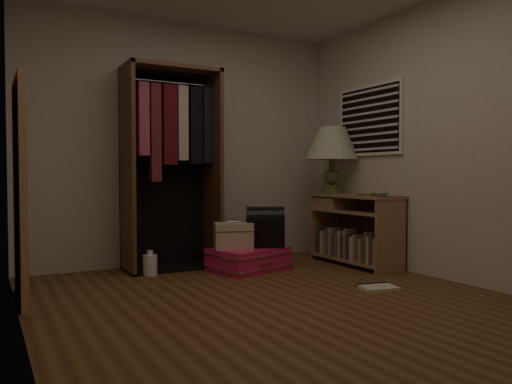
% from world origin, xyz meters
% --- Properties ---
extents(ground, '(4.00, 4.00, 0.00)m').
position_xyz_m(ground, '(0.00, 0.00, 0.00)').
color(ground, brown).
rests_on(ground, ground).
extents(room_walls, '(3.52, 4.02, 2.60)m').
position_xyz_m(room_walls, '(0.08, 0.04, 1.50)').
color(room_walls, beige).
rests_on(room_walls, ground).
extents(console_bookshelf, '(0.42, 1.12, 0.75)m').
position_xyz_m(console_bookshelf, '(1.54, 1.04, 0.39)').
color(console_bookshelf, '#986F49').
rests_on(console_bookshelf, ground).
extents(open_wardrobe, '(0.95, 0.50, 2.05)m').
position_xyz_m(open_wardrobe, '(-0.24, 1.78, 1.21)').
color(open_wardrobe, brown).
rests_on(open_wardrobe, ground).
extents(floor_mirror, '(0.06, 0.80, 1.70)m').
position_xyz_m(floor_mirror, '(-1.70, 1.00, 0.85)').
color(floor_mirror, tan).
rests_on(floor_mirror, ground).
extents(pink_suitcase, '(0.86, 0.71, 0.23)m').
position_xyz_m(pink_suitcase, '(0.39, 1.26, 0.11)').
color(pink_suitcase, '#E51C5A').
rests_on(pink_suitcase, ground).
extents(train_case, '(0.44, 0.37, 0.27)m').
position_xyz_m(train_case, '(0.23, 1.28, 0.36)').
color(train_case, '#C3B495').
rests_on(train_case, pink_suitcase).
extents(black_bag, '(0.44, 0.38, 0.41)m').
position_xyz_m(black_bag, '(0.56, 1.24, 0.44)').
color(black_bag, black).
rests_on(black_bag, pink_suitcase).
extents(table_lamp, '(0.62, 0.62, 0.75)m').
position_xyz_m(table_lamp, '(1.54, 1.41, 1.30)').
color(table_lamp, '#4C592B').
rests_on(table_lamp, console_bookshelf).
extents(brass_tray, '(0.31, 0.31, 0.01)m').
position_xyz_m(brass_tray, '(1.54, 0.78, 0.76)').
color(brass_tray, olive).
rests_on(brass_tray, console_bookshelf).
extents(ceramic_bowl, '(0.19, 0.19, 0.04)m').
position_xyz_m(ceramic_bowl, '(1.49, 0.57, 0.77)').
color(ceramic_bowl, '#97B59E').
rests_on(ceramic_bowl, console_bookshelf).
extents(white_jug, '(0.15, 0.15, 0.24)m').
position_xyz_m(white_jug, '(-0.56, 1.50, 0.10)').
color(white_jug, white).
rests_on(white_jug, ground).
extents(floor_book, '(0.34, 0.29, 0.03)m').
position_xyz_m(floor_book, '(0.96, 0.03, 0.01)').
color(floor_book, '#EFE6C9').
rests_on(floor_book, ground).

